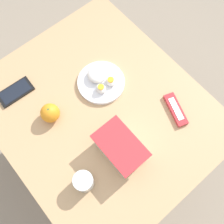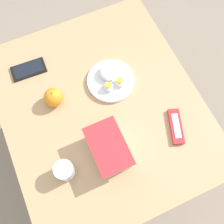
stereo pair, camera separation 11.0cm
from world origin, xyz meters
The scene contains 8 objects.
ground_plane centered at (0.00, 0.00, 0.00)m, with size 10.00×10.00×0.00m, color gray.
table centered at (0.00, 0.00, 0.67)m, with size 0.99×0.84×0.78m.
food_container centered at (-0.20, 0.05, 0.82)m, with size 0.20×0.13×0.11m.
orange_fruit centered at (0.11, 0.17, 0.82)m, with size 0.08×0.08×0.08m.
rice_plate centered at (0.10, -0.09, 0.79)m, with size 0.21×0.21×0.06m.
candy_bar centered at (-0.22, -0.25, 0.78)m, with size 0.16×0.10×0.02m.
cell_phone centered at (0.30, 0.23, 0.78)m, with size 0.09×0.16×0.01m.
drinking_glass centered at (-0.20, 0.24, 0.82)m, with size 0.08×0.08×0.08m.
Camera 2 is at (-0.41, 0.14, 1.83)m, focal length 42.00 mm.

